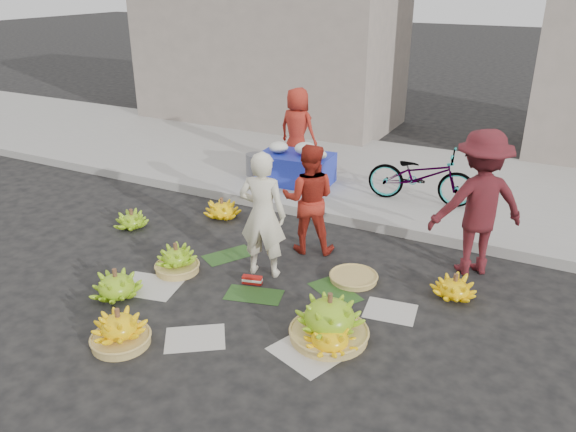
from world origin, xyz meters
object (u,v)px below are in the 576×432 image
at_px(bicycle, 421,176).
at_px(flower_table, 296,166).
at_px(banana_bunch_0, 177,260).
at_px(banana_bunch_4, 329,319).
at_px(vendor_cream, 263,215).

bearing_deg(bicycle, flower_table, 86.75).
distance_m(banana_bunch_0, banana_bunch_4, 2.27).
distance_m(banana_bunch_0, flower_table, 3.29).
bearing_deg(vendor_cream, banana_bunch_4, 133.67).
distance_m(vendor_cream, bicycle, 3.14).
bearing_deg(banana_bunch_4, banana_bunch_0, 169.64).
bearing_deg(vendor_cream, bicycle, -122.79).
height_order(banana_bunch_4, vendor_cream, vendor_cream).
height_order(banana_bunch_0, vendor_cream, vendor_cream).
bearing_deg(banana_bunch_4, flower_table, 121.20).
height_order(banana_bunch_4, flower_table, flower_table).
height_order(vendor_cream, flower_table, vendor_cream).
relative_size(banana_bunch_4, bicycle, 0.53).
height_order(banana_bunch_0, flower_table, flower_table).
xyz_separation_m(banana_bunch_0, flower_table, (-0.00, 3.28, 0.25)).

